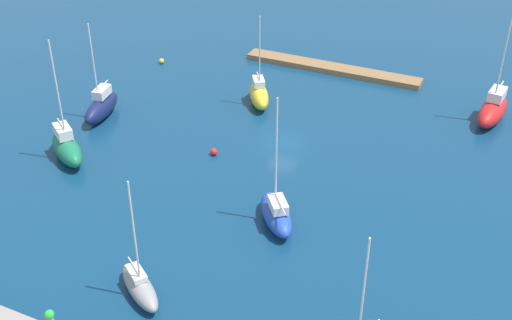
% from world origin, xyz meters
% --- Properties ---
extents(water, '(160.00, 160.00, 0.00)m').
position_xyz_m(water, '(0.00, 0.00, 0.00)').
color(water, navy).
rests_on(water, ground).
extents(pier_dock, '(20.74, 2.24, 0.63)m').
position_xyz_m(pier_dock, '(1.27, -17.44, 0.31)').
color(pier_dock, olive).
rests_on(pier_dock, ground).
extents(sailboat_navy_mid_basin, '(2.94, 6.45, 10.01)m').
position_xyz_m(sailboat_navy_mid_basin, '(18.58, 3.12, 1.23)').
color(sailboat_navy_mid_basin, '#141E4C').
rests_on(sailboat_navy_mid_basin, water).
extents(sailboat_blue_far_south, '(5.09, 5.72, 10.85)m').
position_xyz_m(sailboat_blue_far_south, '(-4.41, 11.96, 1.04)').
color(sailboat_blue_far_south, '#2347B2').
rests_on(sailboat_blue_far_south, water).
extents(sailboat_gray_lone_north, '(5.14, 4.24, 9.49)m').
position_xyz_m(sailboat_gray_lone_north, '(0.80, 23.13, 0.84)').
color(sailboat_gray_lone_north, gray).
rests_on(sailboat_gray_lone_north, water).
extents(sailboat_red_off_beacon, '(3.09, 7.08, 12.27)m').
position_xyz_m(sailboat_red_off_beacon, '(-17.23, -12.65, 1.31)').
color(sailboat_red_off_beacon, red).
rests_on(sailboat_red_off_beacon, water).
extents(sailboat_yellow_west_end, '(4.42, 5.49, 9.76)m').
position_xyz_m(sailboat_yellow_west_end, '(5.37, -6.11, 1.17)').
color(sailboat_yellow_west_end, yellow).
rests_on(sailboat_yellow_west_end, water).
extents(sailboat_green_near_pier, '(6.23, 5.28, 11.57)m').
position_xyz_m(sailboat_green_near_pier, '(16.56, 11.04, 1.27)').
color(sailboat_green_near_pier, '#19724C').
rests_on(sailboat_green_near_pier, water).
extents(mooring_buoy_red, '(0.66, 0.66, 0.66)m').
position_xyz_m(mooring_buoy_red, '(4.89, 4.86, 0.33)').
color(mooring_buoy_red, red).
rests_on(mooring_buoy_red, water).
extents(mooring_buoy_yellow, '(0.63, 0.63, 0.63)m').
position_xyz_m(mooring_buoy_yellow, '(20.34, -10.93, 0.31)').
color(mooring_buoy_yellow, yellow).
rests_on(mooring_buoy_yellow, water).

